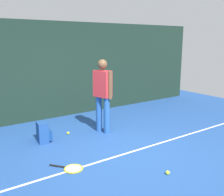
# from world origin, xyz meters

# --- Properties ---
(ground_plane) EXTENTS (12.00, 12.00, 0.00)m
(ground_plane) POSITION_xyz_m (0.00, 0.00, 0.00)
(ground_plane) COLOR #234C93
(back_fence) EXTENTS (10.00, 0.10, 2.62)m
(back_fence) POSITION_xyz_m (0.00, 3.00, 1.31)
(back_fence) COLOR #192D23
(back_fence) RESTS_ON ground
(court_line) EXTENTS (9.00, 0.05, 0.00)m
(court_line) POSITION_xyz_m (0.00, -0.08, 0.00)
(court_line) COLOR white
(court_line) RESTS_ON ground
(tennis_player) EXTENTS (0.32, 0.51, 1.70)m
(tennis_player) POSITION_xyz_m (0.30, 1.20, 0.97)
(tennis_player) COLOR #2659A5
(tennis_player) RESTS_ON ground
(tennis_racket) EXTENTS (0.52, 0.59, 0.03)m
(tennis_racket) POSITION_xyz_m (-1.13, -0.05, 0.01)
(tennis_racket) COLOR black
(tennis_racket) RESTS_ON ground
(backpack) EXTENTS (0.31, 0.32, 0.44)m
(backpack) POSITION_xyz_m (-1.08, 1.38, 0.21)
(backpack) COLOR #1E478C
(backpack) RESTS_ON ground
(tennis_ball_near_player) EXTENTS (0.07, 0.07, 0.07)m
(tennis_ball_near_player) POSITION_xyz_m (-0.46, 1.51, 0.03)
(tennis_ball_near_player) COLOR #CCE033
(tennis_ball_near_player) RESTS_ON ground
(tennis_ball_by_fence) EXTENTS (0.07, 0.07, 0.07)m
(tennis_ball_by_fence) POSITION_xyz_m (0.05, -1.09, 0.03)
(tennis_ball_by_fence) COLOR #CCE033
(tennis_ball_by_fence) RESTS_ON ground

